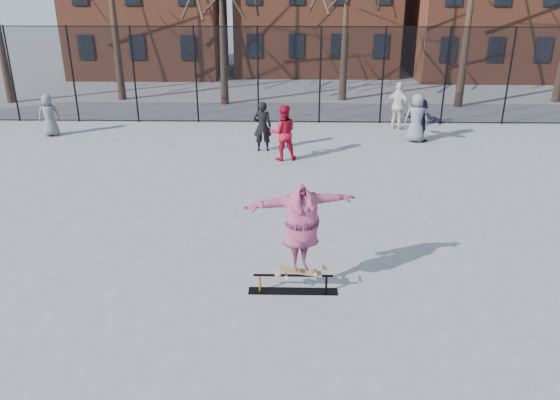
{
  "coord_description": "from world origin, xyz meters",
  "views": [
    {
      "loc": [
        0.05,
        -9.98,
        5.86
      ],
      "look_at": [
        -0.21,
        1.5,
        1.13
      ],
      "focal_mm": 35.0,
      "sensor_mm": 36.0,
      "label": 1
    }
  ],
  "objects_px": {
    "skater": "(302,229)",
    "bystander_navy": "(421,120)",
    "skateboard": "(301,272)",
    "bystander_red": "(283,133)",
    "bystander_white": "(398,106)",
    "bystander_black": "(262,126)",
    "bystander_grey": "(49,115)",
    "skate_rail": "(293,285)",
    "bystander_extra": "(416,118)"
  },
  "relations": [
    {
      "from": "skate_rail",
      "to": "skater",
      "type": "bearing_deg",
      "value": 0.0
    },
    {
      "from": "bystander_grey",
      "to": "bystander_white",
      "type": "distance_m",
      "value": 13.86
    },
    {
      "from": "skater",
      "to": "bystander_navy",
      "type": "distance_m",
      "value": 11.91
    },
    {
      "from": "bystander_grey",
      "to": "bystander_extra",
      "type": "distance_m",
      "value": 14.16
    },
    {
      "from": "bystander_white",
      "to": "bystander_black",
      "type": "bearing_deg",
      "value": 69.24
    },
    {
      "from": "bystander_navy",
      "to": "bystander_white",
      "type": "bearing_deg",
      "value": -33.64
    },
    {
      "from": "skateboard",
      "to": "bystander_navy",
      "type": "distance_m",
      "value": 11.9
    },
    {
      "from": "skater",
      "to": "bystander_black",
      "type": "height_order",
      "value": "skater"
    },
    {
      "from": "skater",
      "to": "bystander_white",
      "type": "distance_m",
      "value": 13.24
    },
    {
      "from": "bystander_grey",
      "to": "skateboard",
      "type": "bearing_deg",
      "value": 108.44
    },
    {
      "from": "bystander_black",
      "to": "bystander_red",
      "type": "distance_m",
      "value": 1.27
    },
    {
      "from": "skater",
      "to": "bystander_navy",
      "type": "relative_size",
      "value": 1.36
    },
    {
      "from": "skateboard",
      "to": "skater",
      "type": "xyz_separation_m",
      "value": [
        0.0,
        0.0,
        0.94
      ]
    },
    {
      "from": "skate_rail",
      "to": "bystander_extra",
      "type": "distance_m",
      "value": 11.74
    },
    {
      "from": "bystander_grey",
      "to": "bystander_navy",
      "type": "xyz_separation_m",
      "value": [
        14.36,
        -0.35,
        -0.02
      ]
    },
    {
      "from": "bystander_white",
      "to": "skater",
      "type": "bearing_deg",
      "value": 111.43
    },
    {
      "from": "skate_rail",
      "to": "bystander_white",
      "type": "height_order",
      "value": "bystander_white"
    },
    {
      "from": "skater",
      "to": "bystander_red",
      "type": "xyz_separation_m",
      "value": [
        -0.5,
        8.49,
        -0.44
      ]
    },
    {
      "from": "skateboard",
      "to": "bystander_black",
      "type": "relative_size",
      "value": 0.5
    },
    {
      "from": "skater",
      "to": "bystander_navy",
      "type": "xyz_separation_m",
      "value": [
        4.67,
        10.94,
        -0.59
      ]
    },
    {
      "from": "skater",
      "to": "bystander_red",
      "type": "height_order",
      "value": "skater"
    },
    {
      "from": "skateboard",
      "to": "bystander_white",
      "type": "relative_size",
      "value": 0.46
    },
    {
      "from": "skate_rail",
      "to": "bystander_extra",
      "type": "bearing_deg",
      "value": 66.8
    },
    {
      "from": "skate_rail",
      "to": "bystander_grey",
      "type": "height_order",
      "value": "bystander_grey"
    },
    {
      "from": "skateboard",
      "to": "bystander_red",
      "type": "height_order",
      "value": "bystander_red"
    },
    {
      "from": "bystander_black",
      "to": "bystander_grey",
      "type": "bearing_deg",
      "value": -13.31
    },
    {
      "from": "skateboard",
      "to": "bystander_extra",
      "type": "xyz_separation_m",
      "value": [
        4.46,
        10.77,
        0.47
      ]
    },
    {
      "from": "skate_rail",
      "to": "skateboard",
      "type": "relative_size",
      "value": 2.0
    },
    {
      "from": "bystander_red",
      "to": "bystander_white",
      "type": "xyz_separation_m",
      "value": [
        4.61,
        4.09,
        0.01
      ]
    },
    {
      "from": "skater",
      "to": "bystander_black",
      "type": "bearing_deg",
      "value": 81.22
    },
    {
      "from": "skater",
      "to": "bystander_navy",
      "type": "bearing_deg",
      "value": 50.56
    },
    {
      "from": "bystander_grey",
      "to": "skate_rail",
      "type": "bearing_deg",
      "value": 107.99
    },
    {
      "from": "bystander_grey",
      "to": "bystander_white",
      "type": "height_order",
      "value": "bystander_white"
    },
    {
      "from": "bystander_grey",
      "to": "bystander_extra",
      "type": "height_order",
      "value": "bystander_extra"
    },
    {
      "from": "bystander_red",
      "to": "bystander_white",
      "type": "relative_size",
      "value": 0.99
    },
    {
      "from": "bystander_white",
      "to": "bystander_extra",
      "type": "distance_m",
      "value": 1.84
    },
    {
      "from": "skate_rail",
      "to": "bystander_red",
      "type": "relative_size",
      "value": 0.94
    },
    {
      "from": "bystander_black",
      "to": "bystander_white",
      "type": "xyz_separation_m",
      "value": [
        5.36,
        3.06,
        0.07
      ]
    },
    {
      "from": "bystander_red",
      "to": "skater",
      "type": "bearing_deg",
      "value": 84.88
    },
    {
      "from": "bystander_black",
      "to": "skateboard",
      "type": "bearing_deg",
      "value": 96.1
    },
    {
      "from": "skate_rail",
      "to": "bystander_grey",
      "type": "xyz_separation_m",
      "value": [
        -9.54,
        11.29,
        0.67
      ]
    },
    {
      "from": "skate_rail",
      "to": "bystander_navy",
      "type": "xyz_separation_m",
      "value": [
        4.83,
        10.94,
        0.65
      ]
    },
    {
      "from": "bystander_grey",
      "to": "bystander_red",
      "type": "bearing_deg",
      "value": 140.85
    },
    {
      "from": "bystander_navy",
      "to": "skateboard",
      "type": "bearing_deg",
      "value": 104.14
    },
    {
      "from": "bystander_red",
      "to": "skateboard",
      "type": "bearing_deg",
      "value": 84.88
    },
    {
      "from": "bystander_red",
      "to": "bystander_grey",
      "type": "bearing_deg",
      "value": -25.46
    },
    {
      "from": "skater",
      "to": "bystander_white",
      "type": "height_order",
      "value": "skater"
    },
    {
      "from": "skateboard",
      "to": "bystander_red",
      "type": "relative_size",
      "value": 0.47
    },
    {
      "from": "bystander_red",
      "to": "bystander_white",
      "type": "bearing_deg",
      "value": -146.94
    },
    {
      "from": "bystander_grey",
      "to": "bystander_black",
      "type": "height_order",
      "value": "bystander_black"
    }
  ]
}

